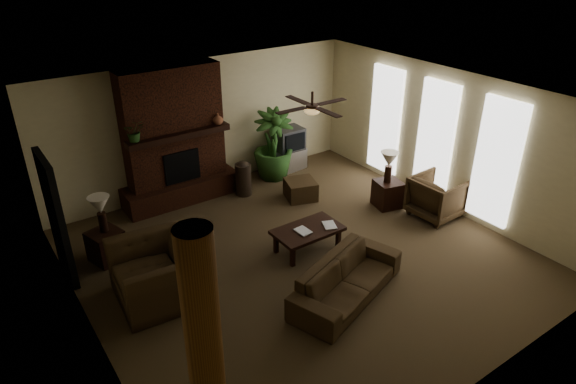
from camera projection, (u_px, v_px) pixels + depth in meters
room_shell at (302, 185)px, 8.18m from camera, size 7.00×7.00×7.00m
fireplace at (176, 148)px, 10.23m from camera, size 2.40×0.70×2.80m
windows at (435, 139)px, 10.11m from camera, size 0.08×3.65×2.35m
log_column at (205, 351)px, 4.93m from camera, size 0.36×0.36×2.80m
doorway at (56, 219)px, 7.90m from camera, size 0.10×1.00×2.10m
ceiling_fan at (312, 108)px, 8.09m from camera, size 1.35×1.35×0.37m
sofa at (347, 274)px, 7.69m from camera, size 2.20×1.26×0.83m
armchair_left at (155, 265)px, 7.59m from camera, size 0.99×1.42×1.18m
armchair_right at (437, 195)px, 9.91m from camera, size 0.87×0.92×0.91m
coffee_table at (308, 232)px, 8.85m from camera, size 1.20×0.70×0.43m
ottoman at (301, 189)px, 10.69m from camera, size 0.76×0.76×0.40m
tv_stand at (287, 159)px, 11.97m from camera, size 0.90×0.59×0.50m
tv at (289, 139)px, 11.75m from camera, size 0.66×0.54×0.52m
floor_vase at (243, 176)px, 10.74m from camera, size 0.34×0.34×0.77m
floor_plant at (273, 159)px, 11.50m from camera, size 1.32×1.78×0.89m
side_table_left at (106, 246)px, 8.63m from camera, size 0.62×0.62×0.55m
lamp_left at (100, 208)px, 8.33m from camera, size 0.45×0.45×0.65m
side_table_right at (388, 194)px, 10.35m from camera, size 0.60×0.60×0.55m
lamp_right at (389, 161)px, 10.01m from camera, size 0.40×0.40×0.65m
mantel_plant at (134, 133)px, 9.37m from camera, size 0.45×0.48×0.33m
mantel_vase at (218, 119)px, 10.25m from camera, size 0.23×0.24×0.22m
book_a at (298, 227)px, 8.61m from camera, size 0.22×0.04×0.29m
book_b at (324, 219)px, 8.83m from camera, size 0.20×0.11×0.29m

